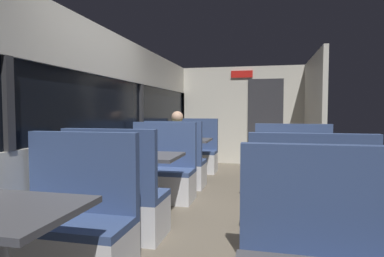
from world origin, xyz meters
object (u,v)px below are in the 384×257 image
(bench_near_window_facing_entry, at_px, (72,233))
(bench_far_window_facing_end, at_px, (176,167))
(dining_table_rear_aisle, at_px, (299,172))
(bench_rear_aisle_facing_entry, at_px, (293,186))
(coffee_cup_primary, at_px, (147,153))
(bench_rear_aisle_facing_end, at_px, (307,225))
(bench_far_window_facing_entry, at_px, (194,156))
(dining_table_mid_window, at_px, (143,163))
(bench_mid_window_facing_entry, at_px, (161,177))
(dining_table_far_window, at_px, (186,144))
(seated_passenger, at_px, (177,154))
(bench_mid_window_facing_end, at_px, (117,204))

(bench_near_window_facing_entry, xyz_separation_m, bench_far_window_facing_end, (0.00, 2.96, 0.00))
(dining_table_rear_aisle, height_order, bench_rear_aisle_facing_entry, bench_rear_aisle_facing_entry)
(coffee_cup_primary, bearing_deg, bench_rear_aisle_facing_end, -23.73)
(bench_near_window_facing_entry, bearing_deg, bench_far_window_facing_end, 90.00)
(bench_far_window_facing_end, distance_m, bench_far_window_facing_entry, 1.40)
(dining_table_mid_window, relative_size, bench_far_window_facing_entry, 0.82)
(dining_table_rear_aisle, xyz_separation_m, bench_rear_aisle_facing_entry, (0.00, 0.70, -0.31))
(bench_near_window_facing_entry, height_order, bench_rear_aisle_facing_entry, same)
(bench_mid_window_facing_entry, relative_size, dining_table_rear_aisle, 1.22)
(dining_table_far_window, relative_size, bench_far_window_facing_end, 0.82)
(bench_far_window_facing_entry, bearing_deg, bench_far_window_facing_end, -90.00)
(bench_far_window_facing_entry, distance_m, seated_passenger, 1.34)
(bench_rear_aisle_facing_end, bearing_deg, bench_far_window_facing_entry, 115.35)
(dining_table_mid_window, xyz_separation_m, bench_mid_window_facing_entry, (0.00, 0.70, -0.31))
(bench_rear_aisle_facing_entry, bearing_deg, dining_table_far_window, 136.82)
(bench_far_window_facing_end, xyz_separation_m, bench_rear_aisle_facing_end, (1.79, -2.38, 0.00))
(bench_mid_window_facing_entry, bearing_deg, coffee_cup_primary, -82.40)
(dining_table_mid_window, xyz_separation_m, bench_mid_window_facing_end, (0.00, -0.70, -0.31))
(bench_near_window_facing_entry, xyz_separation_m, bench_mid_window_facing_entry, (0.00, 2.18, 0.00))
(bench_near_window_facing_entry, height_order, bench_mid_window_facing_end, same)
(bench_far_window_facing_entry, distance_m, dining_table_rear_aisle, 3.57)
(dining_table_mid_window, height_order, bench_rear_aisle_facing_end, bench_rear_aisle_facing_end)
(dining_table_far_window, xyz_separation_m, coffee_cup_primary, (0.12, -2.34, 0.15))
(bench_mid_window_facing_end, xyz_separation_m, seated_passenger, (0.00, 2.25, 0.21))
(bench_far_window_facing_entry, height_order, dining_table_rear_aisle, bench_far_window_facing_entry)
(bench_far_window_facing_entry, bearing_deg, bench_rear_aisle_facing_entry, -53.04)
(bench_near_window_facing_entry, distance_m, bench_rear_aisle_facing_entry, 2.67)
(bench_mid_window_facing_end, distance_m, coffee_cup_primary, 0.71)
(bench_mid_window_facing_entry, distance_m, bench_far_window_facing_end, 0.78)
(dining_table_mid_window, relative_size, dining_table_far_window, 1.00)
(bench_rear_aisle_facing_entry, bearing_deg, dining_table_rear_aisle, -90.00)
(bench_rear_aisle_facing_end, relative_size, coffee_cup_primary, 12.22)
(dining_table_mid_window, distance_m, coffee_cup_primary, 0.25)
(bench_mid_window_facing_end, height_order, dining_table_far_window, bench_mid_window_facing_end)
(bench_rear_aisle_facing_entry, bearing_deg, bench_mid_window_facing_entry, 173.62)
(bench_near_window_facing_entry, relative_size, bench_rear_aisle_facing_entry, 1.00)
(dining_table_mid_window, distance_m, dining_table_rear_aisle, 1.80)
(bench_mid_window_facing_end, height_order, bench_mid_window_facing_entry, same)
(bench_mid_window_facing_entry, bearing_deg, bench_rear_aisle_facing_end, -41.77)
(bench_mid_window_facing_end, xyz_separation_m, dining_table_far_window, (0.00, 2.88, 0.31))
(bench_near_window_facing_entry, height_order, dining_table_rear_aisle, bench_near_window_facing_entry)
(bench_rear_aisle_facing_entry, height_order, coffee_cup_primary, bench_rear_aisle_facing_entry)
(bench_far_window_facing_entry, relative_size, coffee_cup_primary, 12.22)
(dining_table_mid_window, bearing_deg, seated_passenger, 90.00)
(bench_far_window_facing_entry, height_order, bench_rear_aisle_facing_end, same)
(bench_mid_window_facing_entry, height_order, bench_rear_aisle_facing_entry, same)
(bench_mid_window_facing_end, xyz_separation_m, dining_table_rear_aisle, (1.79, 0.50, 0.31))
(dining_table_mid_window, bearing_deg, bench_mid_window_facing_end, -90.00)
(bench_near_window_facing_entry, relative_size, bench_mid_window_facing_end, 1.00)
(dining_table_mid_window, xyz_separation_m, dining_table_far_window, (0.00, 2.18, 0.00))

